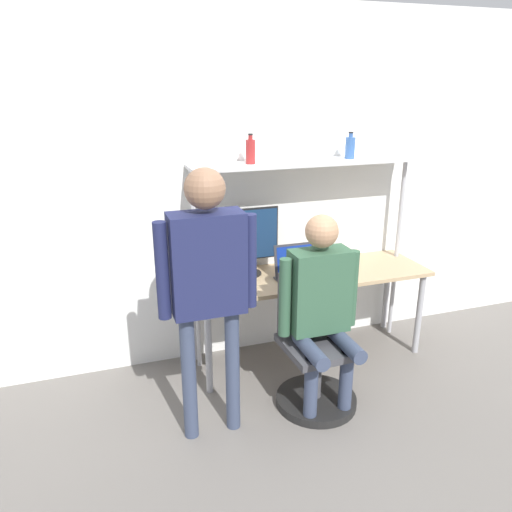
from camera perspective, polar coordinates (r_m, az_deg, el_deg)
ground_plane at (r=3.99m, az=7.75°, el=-13.36°), size 12.00×12.00×0.00m
wall_back at (r=4.03m, az=4.52°, el=7.95°), size 8.00×0.06×2.70m
desk at (r=3.94m, az=6.13°, el=-3.01°), size 1.88×0.60×0.73m
shelf_unit at (r=3.85m, az=5.69°, el=7.98°), size 1.79×0.31×1.58m
monitor at (r=3.78m, az=-0.93°, el=1.99°), size 0.48×0.21×0.52m
laptop at (r=3.76m, az=4.72°, el=-1.62°), size 0.32×0.26×0.26m
cell_phone at (r=3.89m, az=8.57°, el=-2.12°), size 0.07×0.15×0.01m
office_chair at (r=3.55m, az=6.74°, el=-12.26°), size 0.56×0.56×0.93m
person_seated at (r=3.27m, az=7.48°, el=-4.94°), size 0.56×0.47×1.36m
person_standing at (r=2.89m, az=-5.55°, el=-1.94°), size 0.59×0.23×1.71m
bottle_blue at (r=3.96m, az=10.71°, el=12.12°), size 0.07×0.07×0.20m
bottle_red at (r=3.64m, az=-0.63°, el=11.91°), size 0.07×0.07×0.21m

